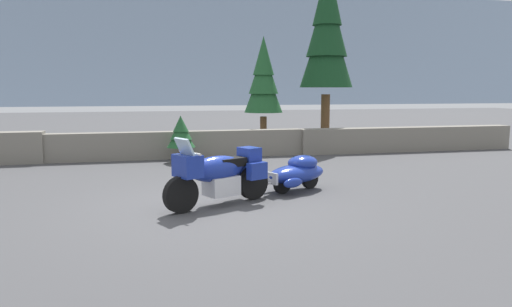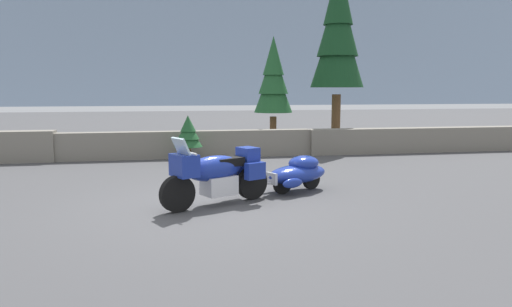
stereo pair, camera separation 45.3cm
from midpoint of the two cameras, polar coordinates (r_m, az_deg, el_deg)
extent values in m
plane|color=#424244|center=(8.91, -7.64, -6.37)|extent=(80.00, 80.00, 0.00)
cube|color=slate|center=(15.11, -10.06, 1.05)|extent=(8.00, 0.44, 0.86)
cube|color=slate|center=(17.41, 17.26, 1.68)|extent=(8.00, 0.57, 0.85)
cube|color=#7F93AD|center=(105.11, -13.01, 10.75)|extent=(240.00, 80.00, 16.00)
cylinder|color=black|center=(8.43, -10.65, -4.95)|extent=(0.65, 0.42, 0.66)
cylinder|color=black|center=(9.32, -1.73, -3.60)|extent=(0.65, 0.42, 0.66)
cube|color=silver|center=(8.86, -5.70, -3.90)|extent=(0.73, 0.66, 0.36)
ellipsoid|color=navy|center=(8.75, -6.27, -1.86)|extent=(1.27, 0.93, 0.48)
cube|color=navy|center=(8.41, -9.84, -1.49)|extent=(0.55, 0.63, 0.40)
cube|color=#9EB7C6|center=(8.34, -10.19, 0.72)|extent=(0.36, 0.48, 0.34)
cube|color=black|center=(8.90, -4.67, -1.02)|extent=(0.66, 0.57, 0.16)
cube|color=navy|center=(9.16, -2.24, -0.12)|extent=(0.46, 0.50, 0.28)
cube|color=navy|center=(8.94, -1.32, -2.13)|extent=(0.43, 0.32, 0.32)
cube|color=navy|center=(9.41, -3.58, -1.64)|extent=(0.43, 0.32, 0.32)
cylinder|color=silver|center=(8.40, -9.58, 0.09)|extent=(0.35, 0.65, 0.04)
cylinder|color=silver|center=(8.40, -10.40, -3.24)|extent=(0.26, 0.18, 0.54)
cylinder|color=black|center=(9.84, 1.92, -3.65)|extent=(0.44, 0.28, 0.44)
cylinder|color=black|center=(10.39, 5.34, -3.06)|extent=(0.44, 0.28, 0.44)
ellipsoid|color=navy|center=(10.08, 3.68, -2.45)|extent=(1.65, 1.28, 0.40)
ellipsoid|color=navy|center=(10.16, 4.43, -1.12)|extent=(0.89, 0.82, 0.32)
cube|color=silver|center=(9.62, 0.60, -3.06)|extent=(0.20, 0.31, 0.24)
ellipsoid|color=navy|center=(9.59, 3.19, -3.58)|extent=(0.53, 0.36, 0.20)
ellipsoid|color=navy|center=(10.06, 0.71, -3.04)|extent=(0.53, 0.36, 0.20)
cylinder|color=silver|center=(9.39, -1.23, -3.88)|extent=(0.65, 0.36, 0.05)
cylinder|color=brown|center=(18.10, 7.70, 3.99)|extent=(0.33, 0.33, 1.99)
cone|color=#143D1E|center=(18.14, 7.86, 12.95)|extent=(1.98, 1.98, 3.15)
cone|color=#143D1E|center=(18.25, 7.92, 15.91)|extent=(1.54, 1.54, 2.75)
cylinder|color=brown|center=(17.38, 0.16, 2.57)|extent=(0.25, 0.25, 1.18)
cone|color=#1E5128|center=(17.31, 0.16, 8.11)|extent=(1.40, 1.40, 1.87)
cone|color=#1E5128|center=(17.32, 0.16, 9.97)|extent=(1.09, 1.09, 1.63)
cone|color=#1E5128|center=(17.35, 0.16, 11.83)|extent=(0.77, 0.77, 1.40)
cylinder|color=brown|center=(14.30, -9.96, -0.24)|extent=(0.16, 0.16, 0.41)
cone|color=#1E5128|center=(14.23, -10.02, 2.05)|extent=(0.85, 0.85, 0.64)
cone|color=#1E5128|center=(14.21, -10.04, 2.82)|extent=(0.66, 0.66, 0.56)
cone|color=#1E5128|center=(14.20, -10.05, 3.60)|extent=(0.47, 0.47, 0.48)
camera|label=1|loc=(0.23, -91.33, -0.18)|focal=32.90mm
camera|label=2|loc=(0.23, 88.67, 0.18)|focal=32.90mm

